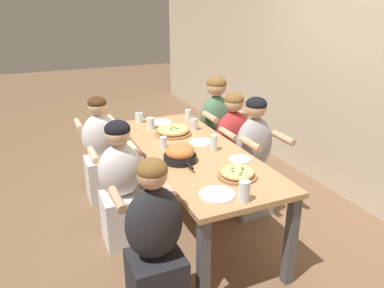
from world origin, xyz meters
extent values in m
plane|color=brown|center=(0.00, 0.00, 0.00)|extent=(18.00, 18.00, 0.00)
cube|color=beige|center=(0.00, 1.71, 1.60)|extent=(10.00, 0.06, 3.20)
cube|color=tan|center=(0.00, 0.00, 0.74)|extent=(2.04, 0.81, 0.04)
cube|color=#4C4C51|center=(-0.96, -0.34, 0.36)|extent=(0.07, 0.07, 0.72)
cube|color=#4C4C51|center=(0.96, -0.34, 0.36)|extent=(0.07, 0.07, 0.72)
cube|color=#4C4C51|center=(-0.96, 0.34, 0.36)|extent=(0.07, 0.07, 0.72)
cube|color=#4C4C51|center=(0.96, 0.34, 0.36)|extent=(0.07, 0.07, 0.72)
cylinder|color=#996B42|center=(0.62, 0.08, 0.77)|extent=(0.28, 0.28, 0.02)
torus|color=#DBB26B|center=(0.62, 0.08, 0.80)|extent=(0.24, 0.24, 0.03)
cylinder|color=#E5C675|center=(0.62, 0.08, 0.79)|extent=(0.20, 0.20, 0.03)
cylinder|color=#4C7A3D|center=(0.69, 0.07, 0.81)|extent=(0.02, 0.02, 0.01)
cylinder|color=#4C7A3D|center=(0.66, 0.09, 0.81)|extent=(0.02, 0.02, 0.01)
cylinder|color=#4C7A3D|center=(0.59, 0.14, 0.81)|extent=(0.02, 0.02, 0.01)
cylinder|color=#4C7A3D|center=(0.57, 0.08, 0.81)|extent=(0.02, 0.02, 0.01)
cylinder|color=#4C7A3D|center=(0.61, 0.05, 0.81)|extent=(0.02, 0.02, 0.01)
cylinder|color=#4C7A3D|center=(0.62, 0.13, 0.81)|extent=(0.02, 0.02, 0.01)
cylinder|color=#996B42|center=(-0.43, -0.01, 0.77)|extent=(0.35, 0.35, 0.02)
torus|color=#DBB26B|center=(-0.43, -0.01, 0.80)|extent=(0.30, 0.30, 0.04)
cylinder|color=#E5C675|center=(-0.43, -0.01, 0.79)|extent=(0.25, 0.25, 0.04)
cylinder|color=#4C7A3D|center=(-0.44, 0.01, 0.82)|extent=(0.02, 0.02, 0.01)
cylinder|color=#4C7A3D|center=(-0.40, 0.03, 0.82)|extent=(0.02, 0.02, 0.01)
cylinder|color=#4C7A3D|center=(-0.41, 0.02, 0.82)|extent=(0.02, 0.02, 0.01)
cylinder|color=#4C7A3D|center=(-0.42, -0.04, 0.82)|extent=(0.02, 0.02, 0.01)
cylinder|color=#4C7A3D|center=(-0.38, -0.03, 0.82)|extent=(0.02, 0.02, 0.01)
cylinder|color=#4C7A3D|center=(-0.48, 0.00, 0.82)|extent=(0.02, 0.02, 0.01)
cylinder|color=black|center=(0.19, -0.19, 0.78)|extent=(0.26, 0.26, 0.05)
cylinder|color=black|center=(0.38, -0.19, 0.80)|extent=(0.12, 0.02, 0.02)
ellipsoid|color=#C17038|center=(0.19, -0.19, 0.84)|extent=(0.23, 0.23, 0.13)
cylinder|color=white|center=(0.80, -0.17, 0.76)|extent=(0.24, 0.24, 0.01)
cube|color=#B7B7BC|center=(0.80, -0.17, 0.77)|extent=(0.16, 0.08, 0.01)
cylinder|color=white|center=(-0.81, 0.00, 0.76)|extent=(0.22, 0.22, 0.01)
cube|color=#B7B7BC|center=(-0.81, 0.00, 0.77)|extent=(0.10, 0.14, 0.01)
cylinder|color=white|center=(-0.12, 0.14, 0.76)|extent=(0.21, 0.21, 0.01)
cube|color=#B7B7BC|center=(-0.12, 0.14, 0.77)|extent=(0.07, 0.14, 0.01)
cylinder|color=white|center=(0.36, 0.26, 0.76)|extent=(0.18, 0.18, 0.01)
cube|color=#B7B7BC|center=(0.36, 0.26, 0.77)|extent=(0.12, 0.06, 0.01)
cylinder|color=silver|center=(-0.91, -0.20, 0.81)|extent=(0.08, 0.08, 0.10)
cylinder|color=#1EA8DB|center=(-0.91, -0.20, 0.79)|extent=(0.07, 0.07, 0.07)
cylinder|color=black|center=(-0.89, -0.20, 0.82)|extent=(0.00, 0.02, 0.13)
cylinder|color=silver|center=(-0.13, -0.21, 0.81)|extent=(0.06, 0.06, 0.10)
cylinder|color=silver|center=(-0.82, 0.32, 0.81)|extent=(0.07, 0.07, 0.10)
cylinder|color=silver|center=(-0.82, 0.32, 0.79)|extent=(0.06, 0.06, 0.06)
cylinder|color=silver|center=(0.94, -0.05, 0.83)|extent=(0.07, 0.07, 0.14)
cylinder|color=silver|center=(0.10, 0.16, 0.83)|extent=(0.06, 0.06, 0.14)
cylinder|color=silver|center=(-0.67, -0.15, 0.81)|extent=(0.08, 0.08, 0.11)
cylinder|color=black|center=(-0.67, -0.15, 0.78)|extent=(0.07, 0.07, 0.06)
cylinder|color=silver|center=(-0.46, 0.22, 0.82)|extent=(0.07, 0.07, 0.12)
cylinder|color=black|center=(-0.46, 0.22, 0.80)|extent=(0.06, 0.06, 0.09)
cube|color=#B22D2D|center=(-0.39, 0.62, 0.22)|extent=(0.32, 0.34, 0.45)
ellipsoid|color=#B22D2D|center=(-0.39, 0.62, 0.68)|extent=(0.24, 0.36, 0.47)
sphere|color=tan|center=(-0.39, 0.62, 1.01)|extent=(0.19, 0.19, 0.19)
ellipsoid|color=brown|center=(-0.39, 0.62, 1.04)|extent=(0.19, 0.19, 0.13)
cylinder|color=tan|center=(-0.18, 0.79, 0.78)|extent=(0.28, 0.06, 0.06)
cylinder|color=tan|center=(-0.18, 0.45, 0.78)|extent=(0.28, 0.06, 0.06)
cube|color=#477556|center=(-0.77, 0.62, 0.22)|extent=(0.32, 0.34, 0.45)
ellipsoid|color=#477556|center=(-0.77, 0.62, 0.72)|extent=(0.24, 0.36, 0.55)
sphere|color=tan|center=(-0.77, 0.62, 1.09)|extent=(0.21, 0.21, 0.21)
ellipsoid|color=brown|center=(-0.77, 0.62, 1.13)|extent=(0.21, 0.21, 0.15)
cylinder|color=tan|center=(-0.56, 0.79, 0.83)|extent=(0.28, 0.06, 0.06)
cylinder|color=tan|center=(-0.56, 0.45, 0.83)|extent=(0.28, 0.06, 0.06)
cube|color=silver|center=(-0.86, -0.62, 0.22)|extent=(0.32, 0.34, 0.45)
ellipsoid|color=silver|center=(-0.86, -0.62, 0.68)|extent=(0.24, 0.36, 0.46)
sphere|color=beige|center=(-0.86, -0.62, 0.99)|extent=(0.18, 0.18, 0.18)
ellipsoid|color=#422814|center=(-0.86, -0.62, 1.03)|extent=(0.18, 0.18, 0.12)
cylinder|color=beige|center=(-1.06, -0.79, 0.77)|extent=(0.28, 0.06, 0.06)
cylinder|color=beige|center=(-1.06, -0.45, 0.77)|extent=(0.28, 0.06, 0.06)
cube|color=silver|center=(-0.01, -0.62, 0.22)|extent=(0.32, 0.34, 0.45)
ellipsoid|color=silver|center=(-0.01, -0.62, 0.67)|extent=(0.24, 0.36, 0.45)
sphere|color=beige|center=(-0.01, -0.62, 0.99)|extent=(0.20, 0.20, 0.20)
ellipsoid|color=black|center=(-0.01, -0.62, 1.02)|extent=(0.20, 0.20, 0.14)
cylinder|color=beige|center=(-0.22, -0.79, 0.76)|extent=(0.28, 0.06, 0.06)
cylinder|color=beige|center=(-0.22, -0.45, 0.76)|extent=(0.28, 0.06, 0.06)
cube|color=#232328|center=(0.85, -0.62, 0.22)|extent=(0.32, 0.34, 0.45)
ellipsoid|color=#232328|center=(0.85, -0.62, 0.69)|extent=(0.24, 0.36, 0.48)
sphere|color=tan|center=(0.85, -0.62, 1.02)|extent=(0.18, 0.18, 0.18)
ellipsoid|color=brown|center=(0.85, -0.62, 1.05)|extent=(0.18, 0.18, 0.13)
cylinder|color=tan|center=(0.64, -0.79, 0.79)|extent=(0.28, 0.06, 0.06)
cylinder|color=tan|center=(0.64, -0.45, 0.79)|extent=(0.28, 0.06, 0.06)
cube|color=#99999E|center=(0.00, 0.62, 0.22)|extent=(0.32, 0.34, 0.45)
ellipsoid|color=#99999E|center=(0.00, 0.62, 0.71)|extent=(0.24, 0.36, 0.52)
sphere|color=tan|center=(0.00, 0.62, 1.06)|extent=(0.19, 0.19, 0.19)
ellipsoid|color=black|center=(0.00, 0.62, 1.09)|extent=(0.19, 0.19, 0.13)
cylinder|color=tan|center=(0.20, 0.79, 0.81)|extent=(0.28, 0.06, 0.06)
cylinder|color=tan|center=(0.20, 0.45, 0.81)|extent=(0.28, 0.06, 0.06)
camera|label=1|loc=(2.71, -1.19, 1.95)|focal=35.00mm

